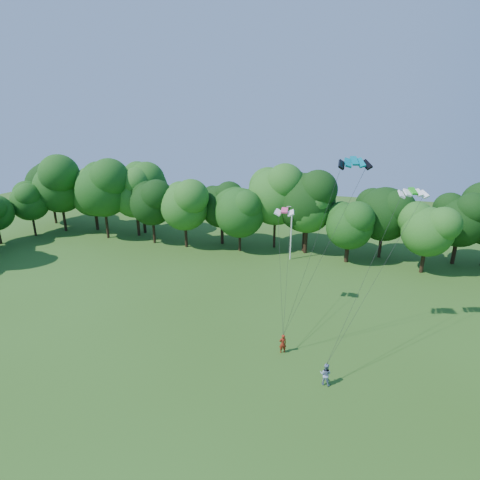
% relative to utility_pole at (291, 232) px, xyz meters
% --- Properties ---
extents(ground, '(160.00, 160.00, 0.00)m').
position_rel_utility_pole_xyz_m(ground, '(-0.36, -32.90, -4.05)').
color(ground, '#305417').
rests_on(ground, ground).
extents(utility_pole, '(1.56, 0.41, 7.87)m').
position_rel_utility_pole_xyz_m(utility_pole, '(0.00, 0.00, 0.00)').
color(utility_pole, silver).
rests_on(utility_pole, ground).
extents(kite_flyer_left, '(0.76, 0.67, 1.75)m').
position_rel_utility_pole_xyz_m(kite_flyer_left, '(3.44, -22.05, -3.18)').
color(kite_flyer_left, maroon).
rests_on(kite_flyer_left, ground).
extents(kite_flyer_right, '(0.98, 0.82, 1.81)m').
position_rel_utility_pole_xyz_m(kite_flyer_right, '(7.33, -25.02, -3.15)').
color(kite_flyer_right, '#8698BB').
rests_on(kite_flyer_right, ground).
extents(kite_teal, '(2.66, 1.74, 0.65)m').
position_rel_utility_pole_xyz_m(kite_teal, '(7.84, -18.58, 12.06)').
color(kite_teal, '#04778B').
rests_on(kite_teal, ground).
extents(kite_green, '(2.50, 1.66, 0.48)m').
position_rel_utility_pole_xyz_m(kite_green, '(12.68, -15.88, 9.47)').
color(kite_green, green).
rests_on(kite_green, ground).
extents(kite_pink, '(1.95, 1.05, 0.41)m').
position_rel_utility_pole_xyz_m(kite_pink, '(1.77, -14.83, 6.74)').
color(kite_pink, '#FF4687').
rests_on(kite_pink, ground).
extents(tree_back_west, '(9.59, 9.59, 13.95)m').
position_rel_utility_pole_xyz_m(tree_back_west, '(-26.45, 4.85, 4.66)').
color(tree_back_west, '#302213').
rests_on(tree_back_west, ground).
extents(tree_back_center, '(9.41, 9.41, 13.69)m').
position_rel_utility_pole_xyz_m(tree_back_center, '(1.23, 3.93, 4.50)').
color(tree_back_center, black).
rests_on(tree_back_center, ground).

